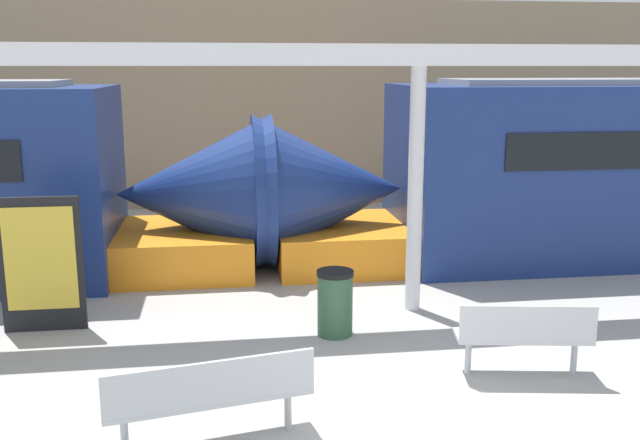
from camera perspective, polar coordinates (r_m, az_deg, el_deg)
station_wall at (r=17.70m, az=-2.56°, el=9.23°), size 56.00×0.20×5.00m
bench_near at (r=6.68m, az=-8.81°, el=-13.51°), size 1.94×0.80×0.88m
bench_far at (r=8.29m, az=16.05°, el=-8.68°), size 1.54×0.68×0.88m
trash_bin at (r=9.24m, az=1.21°, el=-6.62°), size 0.48×0.48×0.86m
poster_board at (r=9.92m, az=-21.41°, el=-3.31°), size 1.05×0.07×1.79m
support_column_near at (r=9.99m, az=7.64°, el=2.26°), size 0.21×0.21×3.42m
canopy_beam at (r=9.84m, az=7.95°, el=12.93°), size 28.00×0.60×0.28m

